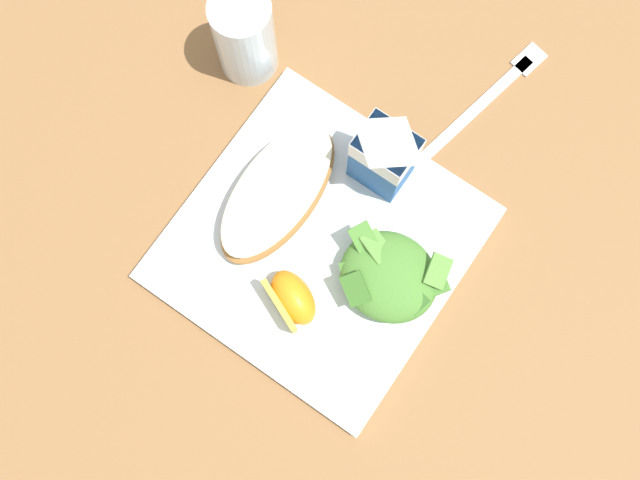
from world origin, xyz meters
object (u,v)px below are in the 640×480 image
at_px(drinking_clear_cup, 245,36).
at_px(milk_carton, 385,153).
at_px(cheesy_pizza_bread, 278,192).
at_px(white_plate, 320,244).
at_px(green_salad_pile, 389,276).
at_px(orange_wedge_front, 292,299).
at_px(metal_fork, 492,93).

bearing_deg(drinking_clear_cup, milk_carton, -9.15).
bearing_deg(cheesy_pizza_bread, milk_carton, 49.31).
bearing_deg(white_plate, milk_carton, 84.83).
relative_size(white_plate, green_salad_pile, 2.41).
height_order(milk_carton, orange_wedge_front, milk_carton).
distance_m(green_salad_pile, milk_carton, 0.12).
relative_size(milk_carton, metal_fork, 0.59).
bearing_deg(orange_wedge_front, cheesy_pizza_bread, 132.52).
relative_size(white_plate, cheesy_pizza_bread, 1.64).
bearing_deg(metal_fork, drinking_clear_cup, -154.04).
bearing_deg(drinking_clear_cup, white_plate, -34.94).
height_order(milk_carton, drinking_clear_cup, milk_carton).
relative_size(green_salad_pile, orange_wedge_front, 1.68).
distance_m(cheesy_pizza_bread, metal_fork, 0.26).
xyz_separation_m(green_salad_pile, metal_fork, (-0.02, 0.24, -0.03)).
bearing_deg(drinking_clear_cup, metal_fork, 25.96).
xyz_separation_m(green_salad_pile, drinking_clear_cup, (-0.26, 0.12, 0.02)).
height_order(metal_fork, drinking_clear_cup, drinking_clear_cup).
bearing_deg(metal_fork, orange_wedge_front, -98.58).
distance_m(cheesy_pizza_bread, milk_carton, 0.12).
distance_m(orange_wedge_front, metal_fork, 0.32).
xyz_separation_m(cheesy_pizza_bread, drinking_clear_cup, (-0.12, 0.11, 0.02)).
bearing_deg(milk_carton, metal_fork, 71.42).
height_order(green_salad_pile, metal_fork, green_salad_pile).
distance_m(milk_carton, orange_wedge_front, 0.17).
height_order(cheesy_pizza_bread, metal_fork, cheesy_pizza_bread).
xyz_separation_m(white_plate, milk_carton, (0.01, 0.10, 0.07)).
bearing_deg(green_salad_pile, cheesy_pizza_bread, 176.61).
xyz_separation_m(milk_carton, orange_wedge_front, (0.00, -0.16, -0.04)).
relative_size(milk_carton, orange_wedge_front, 1.59).
height_order(orange_wedge_front, metal_fork, orange_wedge_front).
relative_size(milk_carton, drinking_clear_cup, 1.01).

